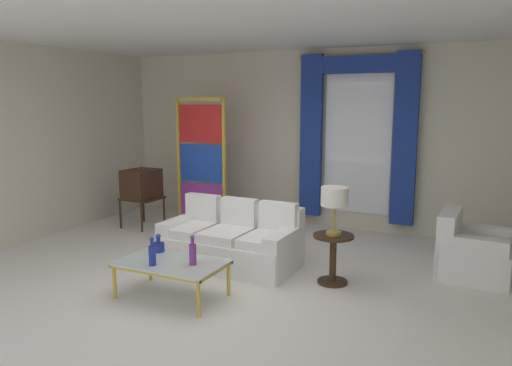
# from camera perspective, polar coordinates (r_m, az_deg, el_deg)

# --- Properties ---
(ground_plane) EXTENTS (16.00, 16.00, 0.00)m
(ground_plane) POSITION_cam_1_polar(r_m,az_deg,el_deg) (6.10, -3.09, -11.11)
(ground_plane) COLOR white
(wall_rear) EXTENTS (8.00, 0.12, 3.00)m
(wall_rear) POSITION_cam_1_polar(r_m,az_deg,el_deg) (8.54, 6.73, 5.13)
(wall_rear) COLOR beige
(wall_rear) RESTS_ON ground
(wall_left) EXTENTS (0.12, 7.00, 3.00)m
(wall_left) POSITION_cam_1_polar(r_m,az_deg,el_deg) (8.54, -23.29, 4.41)
(wall_left) COLOR beige
(wall_left) RESTS_ON ground
(ceiling_slab) EXTENTS (8.00, 7.60, 0.04)m
(ceiling_slab) POSITION_cam_1_polar(r_m,az_deg,el_deg) (6.48, 0.20, 17.26)
(ceiling_slab) COLOR white
(curtained_window) EXTENTS (2.00, 0.17, 2.70)m
(curtained_window) POSITION_cam_1_polar(r_m,az_deg,el_deg) (8.15, 11.65, 6.48)
(curtained_window) COLOR white
(curtained_window) RESTS_ON ground
(couch_white_long) EXTENTS (1.78, 0.97, 0.86)m
(couch_white_long) POSITION_cam_1_polar(r_m,az_deg,el_deg) (6.56, -2.69, -6.81)
(couch_white_long) COLOR white
(couch_white_long) RESTS_ON ground
(coffee_table) EXTENTS (1.16, 0.71, 0.41)m
(coffee_table) POSITION_cam_1_polar(r_m,az_deg,el_deg) (5.53, -9.78, -9.33)
(coffee_table) COLOR silver
(coffee_table) RESTS_ON ground
(bottle_blue_decanter) EXTENTS (0.08, 0.08, 0.33)m
(bottle_blue_decanter) POSITION_cam_1_polar(r_m,az_deg,el_deg) (5.35, -7.37, -8.06)
(bottle_blue_decanter) COLOR #753384
(bottle_blue_decanter) RESTS_ON coffee_table
(bottle_crystal_tall) EXTENTS (0.14, 0.14, 0.21)m
(bottle_crystal_tall) POSITION_cam_1_polar(r_m,az_deg,el_deg) (5.87, -11.26, -7.17)
(bottle_crystal_tall) COLOR navy
(bottle_crystal_tall) RESTS_ON coffee_table
(bottle_amber_squat) EXTENTS (0.08, 0.08, 0.31)m
(bottle_amber_squat) POSITION_cam_1_polar(r_m,az_deg,el_deg) (5.40, -11.97, -8.08)
(bottle_amber_squat) COLOR navy
(bottle_amber_squat) RESTS_ON coffee_table
(vintage_tv) EXTENTS (0.62, 0.63, 1.35)m
(vintage_tv) POSITION_cam_1_polar(r_m,az_deg,el_deg) (8.58, -13.18, -0.24)
(vintage_tv) COLOR #382314
(vintage_tv) RESTS_ON ground
(armchair_white) EXTENTS (0.87, 0.86, 0.80)m
(armchair_white) POSITION_cam_1_polar(r_m,az_deg,el_deg) (6.66, 23.57, -7.52)
(armchair_white) COLOR white
(armchair_white) RESTS_ON ground
(stained_glass_divider) EXTENTS (0.95, 0.05, 2.20)m
(stained_glass_divider) POSITION_cam_1_polar(r_m,az_deg,el_deg) (8.39, -6.39, 2.02)
(stained_glass_divider) COLOR gold
(stained_glass_divider) RESTS_ON ground
(peacock_figurine) EXTENTS (0.44, 0.60, 0.50)m
(peacock_figurine) POSITION_cam_1_polar(r_m,az_deg,el_deg) (7.92, -4.66, -4.59)
(peacock_figurine) COLOR beige
(peacock_figurine) RESTS_ON ground
(round_side_table) EXTENTS (0.48, 0.48, 0.59)m
(round_side_table) POSITION_cam_1_polar(r_m,az_deg,el_deg) (5.94, 8.94, -8.18)
(round_side_table) COLOR #382314
(round_side_table) RESTS_ON ground
(table_lamp_brass) EXTENTS (0.32, 0.32, 0.57)m
(table_lamp_brass) POSITION_cam_1_polar(r_m,az_deg,el_deg) (5.77, 9.12, -1.81)
(table_lamp_brass) COLOR #B29338
(table_lamp_brass) RESTS_ON round_side_table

